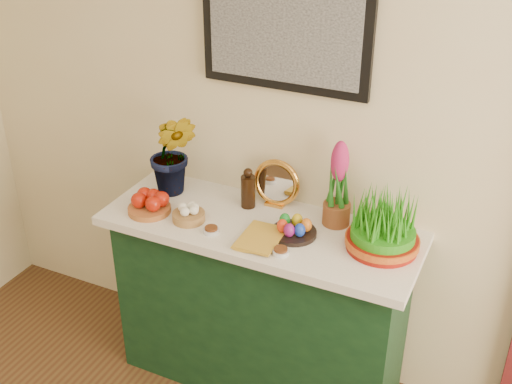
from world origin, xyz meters
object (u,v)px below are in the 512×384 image
mirror (276,183)px  wheatgrass_sabzeh (384,226)px  hyacinth_green (172,140)px  sideboard (261,307)px  book (242,233)px

mirror → wheatgrass_sabzeh: bearing=-15.5°
hyacinth_green → sideboard: bearing=-23.5°
sideboard → mirror: (-0.01, 0.18, 0.57)m
hyacinth_green → book: (0.46, -0.21, -0.25)m
sideboard → wheatgrass_sabzeh: bearing=3.6°
hyacinth_green → wheatgrass_sabzeh: bearing=-16.6°
hyacinth_green → book: size_ratio=2.41×
sideboard → mirror: mirror is taller
sideboard → wheatgrass_sabzeh: size_ratio=4.30×
mirror → book: size_ratio=1.00×
sideboard → hyacinth_green: bearing=170.4°
sideboard → hyacinth_green: (-0.48, 0.08, 0.73)m
book → sideboard: bearing=76.7°
wheatgrass_sabzeh → hyacinth_green: bearing=177.3°
hyacinth_green → mirror: (0.48, 0.10, -0.16)m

